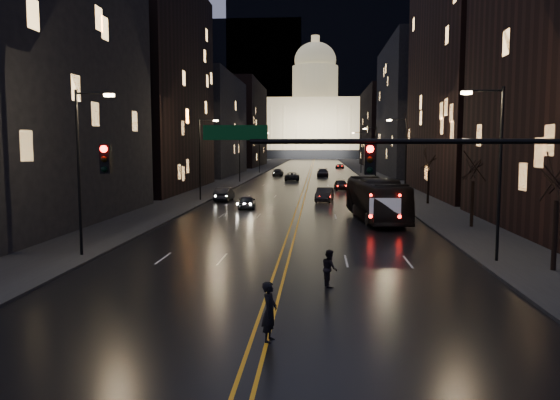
% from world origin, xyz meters
% --- Properties ---
extents(ground, '(900.00, 900.00, 0.00)m').
position_xyz_m(ground, '(0.00, 0.00, 0.00)').
color(ground, black).
rests_on(ground, ground).
extents(road, '(20.00, 320.00, 0.02)m').
position_xyz_m(road, '(0.00, 130.00, 0.01)').
color(road, black).
rests_on(road, ground).
extents(sidewalk_left, '(8.00, 320.00, 0.16)m').
position_xyz_m(sidewalk_left, '(-14.00, 130.00, 0.08)').
color(sidewalk_left, black).
rests_on(sidewalk_left, ground).
extents(sidewalk_right, '(8.00, 320.00, 0.16)m').
position_xyz_m(sidewalk_right, '(14.00, 130.00, 0.08)').
color(sidewalk_right, black).
rests_on(sidewalk_right, ground).
extents(center_line, '(0.62, 320.00, 0.01)m').
position_xyz_m(center_line, '(0.00, 130.00, 0.03)').
color(center_line, orange).
rests_on(center_line, road).
extents(building_left_near, '(12.00, 28.00, 22.00)m').
position_xyz_m(building_left_near, '(-21.00, 22.00, 11.00)').
color(building_left_near, black).
rests_on(building_left_near, ground).
extents(building_left_mid, '(12.00, 30.00, 28.00)m').
position_xyz_m(building_left_mid, '(-21.00, 54.00, 14.00)').
color(building_left_mid, black).
rests_on(building_left_mid, ground).
extents(building_left_far, '(12.00, 34.00, 20.00)m').
position_xyz_m(building_left_far, '(-21.00, 92.00, 10.00)').
color(building_left_far, black).
rests_on(building_left_far, ground).
extents(building_left_dist, '(12.00, 40.00, 24.00)m').
position_xyz_m(building_left_dist, '(-21.00, 140.00, 12.00)').
color(building_left_dist, black).
rests_on(building_left_dist, ground).
extents(building_right_tall, '(12.00, 30.00, 38.00)m').
position_xyz_m(building_right_tall, '(21.00, 50.00, 19.00)').
color(building_right_tall, black).
rests_on(building_right_tall, ground).
extents(building_right_mid, '(12.00, 34.00, 26.00)m').
position_xyz_m(building_right_mid, '(21.00, 92.00, 13.00)').
color(building_right_mid, black).
rests_on(building_right_mid, ground).
extents(building_right_dist, '(12.00, 40.00, 22.00)m').
position_xyz_m(building_right_dist, '(21.00, 140.00, 11.00)').
color(building_right_dist, black).
rests_on(building_right_dist, ground).
extents(mountain_ridge, '(520.00, 60.00, 130.00)m').
position_xyz_m(mountain_ridge, '(40.00, 380.00, 65.00)').
color(mountain_ridge, black).
rests_on(mountain_ridge, ground).
extents(capitol, '(90.00, 50.00, 58.50)m').
position_xyz_m(capitol, '(0.00, 250.00, 17.15)').
color(capitol, black).
rests_on(capitol, ground).
extents(traffic_signal, '(17.29, 0.45, 7.00)m').
position_xyz_m(traffic_signal, '(5.91, -0.00, 5.10)').
color(traffic_signal, black).
rests_on(traffic_signal, ground).
extents(streetlamp_right_near, '(2.13, 0.25, 9.00)m').
position_xyz_m(streetlamp_right_near, '(10.81, 10.00, 5.08)').
color(streetlamp_right_near, black).
rests_on(streetlamp_right_near, ground).
extents(streetlamp_left_near, '(2.13, 0.25, 9.00)m').
position_xyz_m(streetlamp_left_near, '(-10.81, 10.00, 5.08)').
color(streetlamp_left_near, black).
rests_on(streetlamp_left_near, ground).
extents(streetlamp_right_mid, '(2.13, 0.25, 9.00)m').
position_xyz_m(streetlamp_right_mid, '(10.81, 40.00, 5.08)').
color(streetlamp_right_mid, black).
rests_on(streetlamp_right_mid, ground).
extents(streetlamp_left_mid, '(2.13, 0.25, 9.00)m').
position_xyz_m(streetlamp_left_mid, '(-10.81, 40.00, 5.08)').
color(streetlamp_left_mid, black).
rests_on(streetlamp_left_mid, ground).
extents(streetlamp_right_far, '(2.13, 0.25, 9.00)m').
position_xyz_m(streetlamp_right_far, '(10.81, 70.00, 5.08)').
color(streetlamp_right_far, black).
rests_on(streetlamp_right_far, ground).
extents(streetlamp_left_far, '(2.13, 0.25, 9.00)m').
position_xyz_m(streetlamp_left_far, '(-10.81, 70.00, 5.08)').
color(streetlamp_left_far, black).
rests_on(streetlamp_left_far, ground).
extents(streetlamp_right_dist, '(2.13, 0.25, 9.00)m').
position_xyz_m(streetlamp_right_dist, '(10.81, 100.00, 5.08)').
color(streetlamp_right_dist, black).
rests_on(streetlamp_right_dist, ground).
extents(streetlamp_left_dist, '(2.13, 0.25, 9.00)m').
position_xyz_m(streetlamp_left_dist, '(-10.81, 100.00, 5.08)').
color(streetlamp_left_dist, black).
rests_on(streetlamp_left_dist, ground).
extents(tree_right_near, '(2.40, 2.40, 6.65)m').
position_xyz_m(tree_right_near, '(13.00, 8.00, 4.53)').
color(tree_right_near, black).
rests_on(tree_right_near, ground).
extents(tree_right_mid, '(2.40, 2.40, 6.65)m').
position_xyz_m(tree_right_mid, '(13.00, 22.00, 4.53)').
color(tree_right_mid, black).
rests_on(tree_right_mid, ground).
extents(tree_right_far, '(2.40, 2.40, 6.65)m').
position_xyz_m(tree_right_far, '(13.00, 38.00, 4.53)').
color(tree_right_far, black).
rests_on(tree_right_far, ground).
extents(bus, '(4.18, 12.57, 3.44)m').
position_xyz_m(bus, '(6.50, 26.01, 1.72)').
color(bus, black).
rests_on(bus, ground).
extents(oncoming_car_a, '(1.92, 4.02, 1.33)m').
position_xyz_m(oncoming_car_a, '(-5.01, 33.27, 0.66)').
color(oncoming_car_a, black).
rests_on(oncoming_car_a, ground).
extents(oncoming_car_b, '(1.69, 4.50, 1.47)m').
position_xyz_m(oncoming_car_b, '(-8.46, 40.60, 0.73)').
color(oncoming_car_b, black).
rests_on(oncoming_car_b, ground).
extents(oncoming_car_c, '(2.43, 5.22, 1.45)m').
position_xyz_m(oncoming_car_c, '(-2.72, 75.95, 0.72)').
color(oncoming_car_c, black).
rests_on(oncoming_car_c, ground).
extents(oncoming_car_d, '(2.05, 4.90, 1.41)m').
position_xyz_m(oncoming_car_d, '(-6.23, 89.98, 0.71)').
color(oncoming_car_d, black).
rests_on(oncoming_car_d, ground).
extents(receding_car_a, '(2.17, 4.81, 1.53)m').
position_xyz_m(receding_car_a, '(2.50, 40.51, 0.77)').
color(receding_car_a, black).
rests_on(receding_car_a, ground).
extents(receding_car_b, '(2.02, 4.39, 1.46)m').
position_xyz_m(receding_car_b, '(4.91, 55.86, 0.73)').
color(receding_car_b, black).
rests_on(receding_car_b, ground).
extents(receding_car_c, '(2.30, 5.50, 1.59)m').
position_xyz_m(receding_car_c, '(2.67, 86.57, 0.79)').
color(receding_car_c, black).
rests_on(receding_car_c, ground).
extents(receding_car_d, '(2.52, 4.67, 1.24)m').
position_xyz_m(receding_car_d, '(7.47, 126.19, 0.62)').
color(receding_car_d, black).
rests_on(receding_car_d, ground).
extents(pedestrian_a, '(0.57, 0.76, 1.90)m').
position_xyz_m(pedestrian_a, '(0.32, -2.00, 0.95)').
color(pedestrian_a, black).
rests_on(pedestrian_a, ground).
extents(pedestrian_b, '(0.61, 0.87, 1.62)m').
position_xyz_m(pedestrian_b, '(2.31, 4.76, 0.81)').
color(pedestrian_b, black).
rests_on(pedestrian_b, ground).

